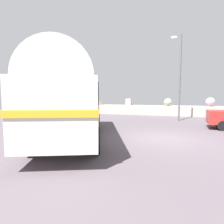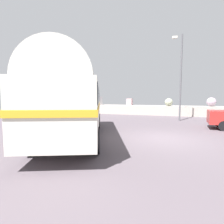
# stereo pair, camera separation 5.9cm
# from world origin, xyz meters

# --- Properties ---
(ground) EXTENTS (32.00, 26.00, 0.02)m
(ground) POSITION_xyz_m (0.00, 0.00, 0.01)
(ground) COLOR #554B52
(breakwater) EXTENTS (31.36, 1.85, 2.16)m
(breakwater) POSITION_xyz_m (0.07, 11.80, 0.62)
(breakwater) COLOR #AFA69B
(breakwater) RESTS_ON ground
(vintage_coach) EXTENTS (5.51, 8.84, 3.70)m
(vintage_coach) POSITION_xyz_m (-4.24, -1.19, 2.05)
(vintage_coach) COLOR black
(vintage_coach) RESTS_ON ground
(lamp_post) EXTENTS (0.87, 0.56, 7.35)m
(lamp_post) POSITION_xyz_m (1.02, 7.27, 4.09)
(lamp_post) COLOR #5B5B60
(lamp_post) RESTS_ON ground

